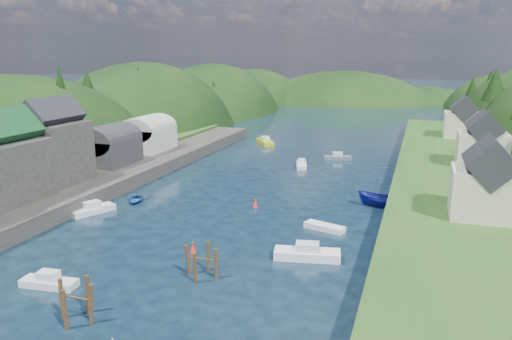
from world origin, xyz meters
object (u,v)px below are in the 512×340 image
(piling_cluster_near, at_px, (77,305))
(channel_buoy_far, at_px, (255,203))
(piling_cluster_far, at_px, (202,265))
(channel_buoy_near, at_px, (193,248))

(piling_cluster_near, height_order, channel_buoy_far, piling_cluster_near)
(piling_cluster_far, bearing_deg, piling_cluster_near, -120.01)
(piling_cluster_far, bearing_deg, channel_buoy_far, 95.41)
(piling_cluster_near, bearing_deg, channel_buoy_far, 83.13)
(piling_cluster_far, relative_size, channel_buoy_far, 3.00)
(piling_cluster_far, distance_m, channel_buoy_far, 20.47)
(channel_buoy_near, xyz_separation_m, channel_buoy_far, (1.11, 15.80, 0.00))
(piling_cluster_near, distance_m, channel_buoy_near, 14.39)
(piling_cluster_near, relative_size, channel_buoy_far, 3.28)
(piling_cluster_near, height_order, channel_buoy_near, piling_cluster_near)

